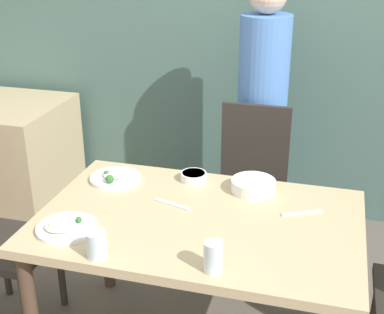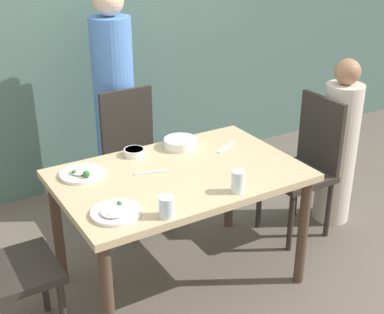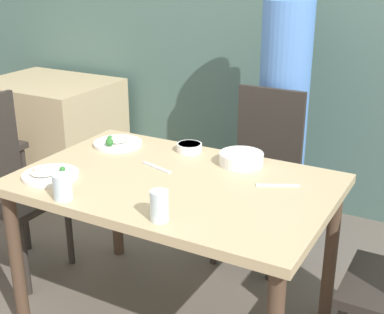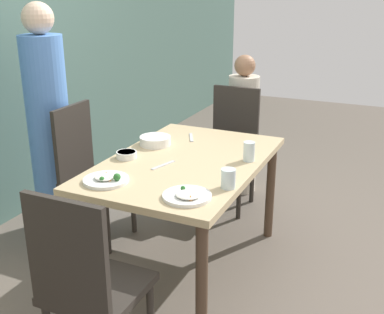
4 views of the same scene
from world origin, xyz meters
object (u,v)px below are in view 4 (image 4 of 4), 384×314
(bowl_curry, at_px, (155,140))
(chair_adult_spot, at_px, (89,170))
(person_child, at_px, (242,130))
(plate_rice_adult, at_px, (106,179))
(glass_water_tall, at_px, (228,179))
(chair_child_spot, at_px, (230,145))
(person_adult, at_px, (49,129))

(bowl_curry, bearing_deg, chair_adult_spot, 100.17)
(person_child, height_order, bowl_curry, person_child)
(plate_rice_adult, xyz_separation_m, glass_water_tall, (0.19, -0.61, 0.04))
(bowl_curry, height_order, glass_water_tall, glass_water_tall)
(chair_child_spot, relative_size, bowl_curry, 4.70)
(chair_adult_spot, distance_m, chair_child_spot, 1.15)
(chair_child_spot, relative_size, person_child, 0.81)
(chair_adult_spot, height_order, glass_water_tall, chair_adult_spot)
(chair_child_spot, relative_size, glass_water_tall, 9.23)
(chair_child_spot, bearing_deg, plate_rice_adult, -96.11)
(chair_child_spot, distance_m, bowl_curry, 0.89)
(person_child, bearing_deg, person_adult, 140.25)
(person_adult, height_order, bowl_curry, person_adult)
(chair_child_spot, xyz_separation_m, bowl_curry, (-0.83, 0.22, 0.25))
(person_child, xyz_separation_m, bowl_curry, (-1.12, 0.22, 0.21))
(chair_adult_spot, relative_size, plate_rice_adult, 3.91)
(person_adult, bearing_deg, plate_rice_adult, -123.63)
(chair_child_spot, distance_m, person_child, 0.30)
(person_adult, bearing_deg, glass_water_tall, -104.40)
(chair_adult_spot, bearing_deg, plate_rice_adult, -136.36)
(chair_adult_spot, bearing_deg, person_child, -29.91)
(chair_child_spot, bearing_deg, person_adult, -137.67)
(chair_adult_spot, xyz_separation_m, bowl_curry, (0.09, -0.48, 0.25))
(person_adult, relative_size, plate_rice_adult, 6.62)
(chair_child_spot, distance_m, glass_water_tall, 1.39)
(person_adult, relative_size, bowl_curry, 7.97)
(person_child, distance_m, plate_rice_adult, 1.79)
(plate_rice_adult, bearing_deg, chair_child_spot, -6.11)
(person_adult, relative_size, glass_water_tall, 15.63)
(person_adult, bearing_deg, bowl_curry, -83.79)
(chair_adult_spot, xyz_separation_m, glass_water_tall, (-0.37, -1.15, 0.27))
(chair_child_spot, bearing_deg, bowl_curry, -104.71)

